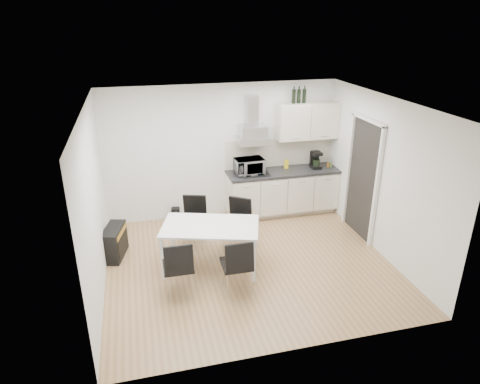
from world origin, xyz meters
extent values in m
plane|color=tan|center=(0.00, 0.00, 0.00)|extent=(4.50, 4.50, 0.00)
cube|color=white|center=(0.00, 2.00, 1.30)|extent=(4.50, 0.10, 2.60)
cube|color=white|center=(0.00, -2.00, 1.30)|extent=(4.50, 0.10, 2.60)
cube|color=white|center=(-2.25, 0.00, 1.30)|extent=(0.10, 4.00, 2.60)
cube|color=white|center=(2.25, 0.00, 1.30)|extent=(0.10, 4.00, 2.60)
plane|color=white|center=(0.00, 0.00, 2.60)|extent=(4.50, 4.50, 0.00)
cube|color=white|center=(2.21, 0.55, 1.05)|extent=(0.08, 1.04, 2.10)
cube|color=beige|center=(1.15, 1.74, 0.05)|extent=(2.16, 0.52, 0.10)
cube|color=silver|center=(1.15, 1.70, 0.48)|extent=(2.20, 0.60, 0.76)
cube|color=#28282B|center=(1.15, 1.69, 0.90)|extent=(2.22, 0.64, 0.04)
cube|color=beige|center=(1.15, 1.99, 1.21)|extent=(2.20, 0.02, 0.58)
cube|color=silver|center=(1.65, 1.82, 1.85)|extent=(1.20, 0.35, 0.70)
cube|color=silver|center=(0.55, 1.78, 1.65)|extent=(0.60, 0.46, 0.30)
cube|color=silver|center=(0.55, 1.89, 2.10)|extent=(0.22, 0.20, 0.55)
imported|color=silver|center=(0.46, 1.68, 1.10)|extent=(0.56, 0.33, 0.37)
cube|color=yellow|center=(1.25, 1.80, 1.01)|extent=(0.08, 0.04, 0.18)
cylinder|color=brown|center=(2.08, 1.65, 0.98)|extent=(0.04, 0.04, 0.11)
cylinder|color=#4C6626|center=(2.14, 1.65, 0.98)|extent=(0.04, 0.04, 0.11)
cylinder|color=black|center=(1.35, 1.82, 2.36)|extent=(0.07, 0.07, 0.32)
cylinder|color=black|center=(1.45, 1.82, 2.36)|extent=(0.07, 0.07, 0.32)
cylinder|color=black|center=(1.56, 1.82, 2.36)|extent=(0.07, 0.07, 0.32)
cube|color=white|center=(-0.61, 0.05, 0.73)|extent=(1.66, 1.24, 0.03)
cube|color=white|center=(-1.37, -0.10, 0.36)|extent=(0.06, 0.06, 0.72)
cube|color=white|center=(-0.06, -0.51, 0.36)|extent=(0.06, 0.06, 0.72)
cube|color=white|center=(-1.15, 0.61, 0.36)|extent=(0.06, 0.06, 0.72)
cube|color=white|center=(0.16, 0.20, 0.36)|extent=(0.06, 0.06, 0.72)
cube|color=black|center=(-2.10, 0.77, 0.26)|extent=(0.41, 0.68, 0.53)
cube|color=gold|center=(-1.96, 0.77, 0.46)|extent=(0.15, 0.56, 0.08)
cube|color=black|center=(-0.97, 1.90, 0.13)|extent=(0.18, 0.16, 0.26)
camera|label=1|loc=(-1.59, -5.76, 3.76)|focal=32.00mm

